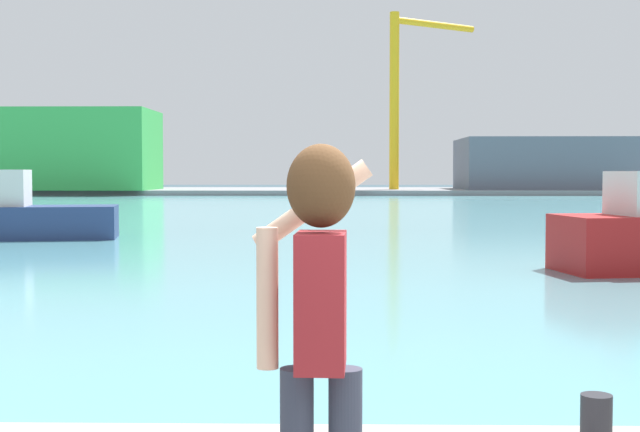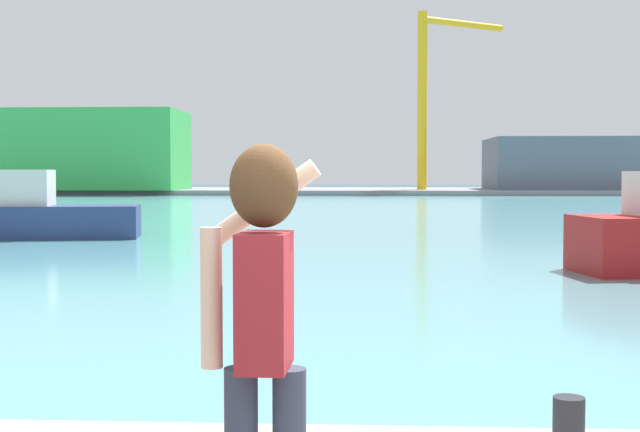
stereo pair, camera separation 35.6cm
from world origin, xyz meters
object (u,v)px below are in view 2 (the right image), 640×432
(person_photographer, at_px, (262,309))
(warehouse_right, at_px, (571,164))
(port_crane, at_px, (432,83))
(warehouse_left, at_px, (98,150))
(harbor_bollard, at_px, (569,424))
(boat_moored, at_px, (37,214))

(person_photographer, relative_size, warehouse_right, 0.10)
(port_crane, bearing_deg, warehouse_right, 5.49)
(warehouse_right, height_order, port_crane, port_crane)
(person_photographer, relative_size, warehouse_left, 0.10)
(harbor_bollard, height_order, boat_moored, boat_moored)
(warehouse_right, relative_size, port_crane, 0.93)
(warehouse_right, bearing_deg, harbor_bollard, -102.69)
(warehouse_left, distance_m, port_crane, 35.26)
(warehouse_left, relative_size, warehouse_right, 1.02)
(harbor_bollard, height_order, warehouse_left, warehouse_left)
(harbor_bollard, distance_m, boat_moored, 27.50)
(harbor_bollard, bearing_deg, person_photographer, -135.53)
(boat_moored, bearing_deg, port_crane, 63.84)
(warehouse_left, bearing_deg, warehouse_right, 5.05)
(boat_moored, bearing_deg, person_photographer, -77.52)
(port_crane, bearing_deg, harbor_bollard, -93.48)
(harbor_bollard, relative_size, port_crane, 0.02)
(person_photographer, bearing_deg, port_crane, -2.51)
(harbor_bollard, bearing_deg, warehouse_right, 77.31)
(boat_moored, bearing_deg, harbor_bollard, -73.17)
(person_photographer, xyz_separation_m, warehouse_right, (21.64, 90.59, 1.48))
(person_photographer, relative_size, port_crane, 0.09)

